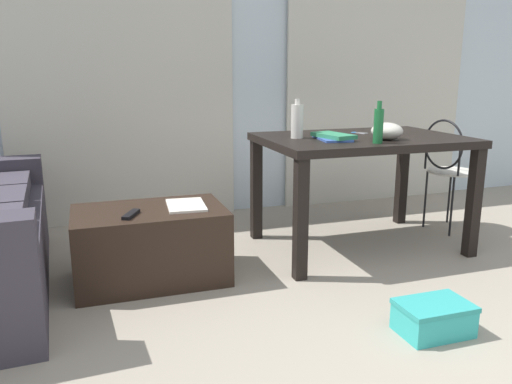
{
  "coord_description": "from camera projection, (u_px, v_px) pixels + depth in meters",
  "views": [
    {
      "loc": [
        -1.4,
        -1.15,
        1.18
      ],
      "look_at": [
        -0.39,
        1.88,
        0.42
      ],
      "focal_mm": 35.87,
      "sensor_mm": 36.0,
      "label": 1
    }
  ],
  "objects": [
    {
      "name": "wall_back",
      "position": [
        257.0,
        66.0,
        4.27
      ],
      "size": [
        5.79,
        0.1,
        2.42
      ],
      "primitive_type": "cube",
      "color": "silver",
      "rests_on": "ground"
    },
    {
      "name": "shoebox",
      "position": [
        434.0,
        318.0,
        2.34
      ],
      "size": [
        0.33,
        0.22,
        0.15
      ],
      "color": "#33B2AD",
      "rests_on": "ground"
    },
    {
      "name": "tv_remote_primary",
      "position": [
        131.0,
        214.0,
        2.73
      ],
      "size": [
        0.11,
        0.17,
        0.02
      ],
      "primitive_type": "cube",
      "rotation": [
        0.0,
        0.0,
        -0.45
      ],
      "color": "black",
      "rests_on": "coffee_table"
    },
    {
      "name": "magazine",
      "position": [
        186.0,
        205.0,
        2.93
      ],
      "size": [
        0.23,
        0.31,
        0.01
      ],
      "primitive_type": "cube",
      "rotation": [
        0.0,
        0.0,
        -0.08
      ],
      "color": "silver",
      "rests_on": "coffee_table"
    },
    {
      "name": "book_stack",
      "position": [
        333.0,
        137.0,
        3.18
      ],
      "size": [
        0.21,
        0.32,
        0.04
      ],
      "color": "#33519E",
      "rests_on": "craft_table"
    },
    {
      "name": "craft_table",
      "position": [
        361.0,
        151.0,
        3.37
      ],
      "size": [
        1.3,
        0.89,
        0.76
      ],
      "color": "black",
      "rests_on": "ground"
    },
    {
      "name": "ground_plane",
      "position": [
        368.0,
        292.0,
        2.79
      ],
      "size": [
        7.25,
        7.25,
        0.0
      ],
      "primitive_type": "plane",
      "color": "gray"
    },
    {
      "name": "wire_chair",
      "position": [
        448.0,
        162.0,
        3.75
      ],
      "size": [
        0.36,
        0.38,
        0.84
      ],
      "color": "silver",
      "rests_on": "ground"
    },
    {
      "name": "scissors",
      "position": [
        357.0,
        133.0,
        3.51
      ],
      "size": [
        0.09,
        0.11,
        0.0
      ],
      "color": "#9EA0A5",
      "rests_on": "craft_table"
    },
    {
      "name": "coffee_table",
      "position": [
        151.0,
        245.0,
        2.92
      ],
      "size": [
        0.84,
        0.53,
        0.42
      ],
      "color": "black",
      "rests_on": "ground"
    },
    {
      "name": "curtains",
      "position": [
        260.0,
        87.0,
        4.23
      ],
      "size": [
        3.96,
        0.03,
        2.09
      ],
      "color": "beige",
      "rests_on": "ground"
    },
    {
      "name": "bottle_far",
      "position": [
        297.0,
        121.0,
        3.23
      ],
      "size": [
        0.08,
        0.08,
        0.25
      ],
      "color": "beige",
      "rests_on": "craft_table"
    },
    {
      "name": "bottle_near",
      "position": [
        378.0,
        125.0,
        3.0
      ],
      "size": [
        0.06,
        0.06,
        0.25
      ],
      "color": "#195B2D",
      "rests_on": "craft_table"
    },
    {
      "name": "bowl",
      "position": [
        387.0,
        131.0,
        3.17
      ],
      "size": [
        0.2,
        0.2,
        0.11
      ],
      "primitive_type": "ellipsoid",
      "color": "beige",
      "rests_on": "craft_table"
    }
  ]
}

